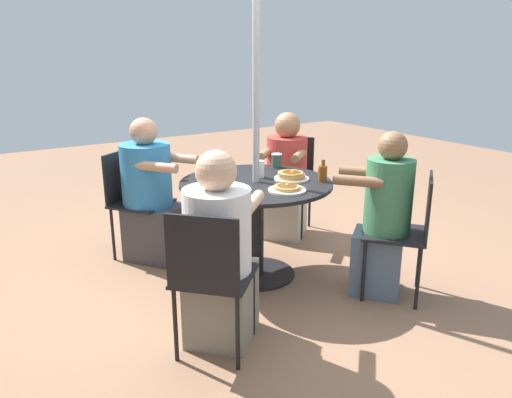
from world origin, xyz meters
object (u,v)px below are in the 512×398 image
coffee_cup (277,161)px  pancake_plate_b (215,174)px  diner_north (383,221)px  pancake_plate_a (291,176)px  drinking_glass_a (260,169)px  syrup_bottle (323,173)px  patio_table (256,203)px  patio_chair_north (408,227)px  patio_chair_south (133,196)px  patio_chair_east (290,177)px  diner_south (151,197)px  diner_west (219,258)px  diner_east (286,181)px  pancake_plate_c (287,189)px  patio_chair_west (210,273)px

coffee_cup → pancake_plate_b: bearing=88.0°
diner_north → pancake_plate_a: (0.61, 0.32, 0.23)m
diner_north → drinking_glass_a: bearing=82.3°
syrup_bottle → drinking_glass_a: bearing=42.0°
patio_table → syrup_bottle: bearing=-122.9°
patio_chair_north → patio_chair_south: size_ratio=1.00×
patio_chair_east → coffee_cup: (-0.40, 0.44, 0.28)m
diner_south → diner_west: (-1.36, 0.13, 0.00)m
patio_chair_south → patio_chair_north: bearing=91.7°
diner_north → diner_south: size_ratio=1.00×
diner_north → coffee_cup: diner_north is taller
pancake_plate_a → pancake_plate_b: size_ratio=1.00×
diner_east → pancake_plate_c: 1.14m
diner_west → syrup_bottle: 1.15m
patio_chair_west → pancake_plate_a: size_ratio=3.33×
patio_table → patio_chair_south: size_ratio=1.28×
diner_north → pancake_plate_c: bearing=105.1°
diner_east → drinking_glass_a: size_ratio=8.81×
pancake_plate_a → patio_chair_west: bearing=122.2°
drinking_glass_a → patio_chair_south: bearing=41.9°
syrup_bottle → patio_chair_west: bearing=112.1°
patio_table → diner_north: (-0.71, -0.56, -0.04)m
patio_table → patio_chair_north: 1.07m
patio_chair_north → diner_north: bearing=90.0°
diner_west → drinking_glass_a: (0.71, -0.74, 0.28)m
diner_west → pancake_plate_b: (0.92, -0.48, 0.23)m
pancake_plate_a → pancake_plate_b: pancake_plate_a is taller
patio_chair_north → drinking_glass_a: (0.92, 0.58, 0.29)m
patio_table → diner_west: (-0.62, 0.65, -0.05)m
diner_west → syrup_bottle: (0.36, -1.05, 0.28)m
pancake_plate_c → syrup_bottle: 0.37m
diner_east → diner_north: bearing=134.5°
patio_chair_south → patio_chair_west: same height
diner_west → coffee_cup: bearing=87.5°
patio_chair_east → pancake_plate_a: 1.01m
pancake_plate_b → coffee_cup: size_ratio=2.31×
diner_south → diner_west: size_ratio=1.00×
pancake_plate_a → coffee_cup: size_ratio=2.31×
pancake_plate_a → patio_table: bearing=68.1°
syrup_bottle → drinking_glass_a: (0.34, 0.31, 0.00)m
coffee_cup → patio_chair_east: bearing=-47.7°
diner_east → pancake_plate_c: size_ratio=4.31×
patio_chair_north → patio_chair_west: (0.10, 1.44, 0.00)m
patio_chair_south → diner_south: (-0.14, -0.10, 0.01)m
patio_chair_east → patio_chair_north: bearing=134.5°
pancake_plate_c → diner_south: bearing=27.9°
diner_west → diner_south: bearing=130.8°
diner_east → patio_chair_south: size_ratio=1.29×
patio_chair_east → pancake_plate_a: bearing=103.7°
pancake_plate_c → patio_chair_east: bearing=-38.0°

